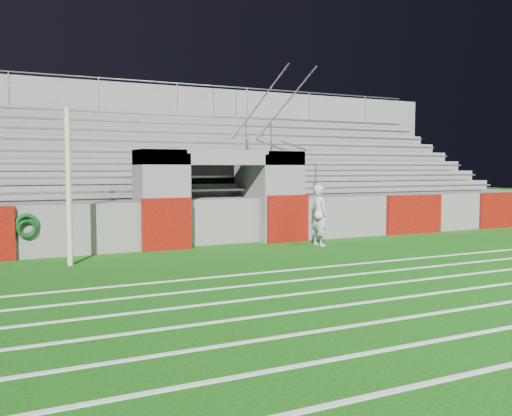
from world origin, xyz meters
TOP-DOWN VIEW (x-y plane):
  - ground at (0.00, 0.00)m, footprint 90.00×90.00m
  - field_post at (-4.39, 1.69)m, footprint 0.12×0.12m
  - field_markings at (0.00, -5.00)m, footprint 28.00×8.09m
  - stadium_structure at (0.00, 7.97)m, footprint 26.00×8.48m
  - goalkeeper_with_ball at (2.17, 1.89)m, footprint 0.50×0.66m
  - hose_coil at (-5.15, 2.93)m, footprint 0.55×0.14m

SIDE VIEW (x-z plane):
  - ground at x=0.00m, z-range 0.00..0.00m
  - field_markings at x=0.00m, z-range 0.00..0.01m
  - hose_coil at x=-5.15m, z-range 0.48..1.06m
  - goalkeeper_with_ball at x=2.17m, z-range 0.00..1.67m
  - stadium_structure at x=0.00m, z-range -1.22..4.20m
  - field_post at x=-4.39m, z-range 0.00..3.41m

